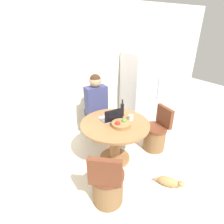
{
  "coord_description": "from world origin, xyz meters",
  "views": [
    {
      "loc": [
        -1.18,
        -1.88,
        2.11
      ],
      "look_at": [
        0.06,
        0.31,
        0.88
      ],
      "focal_mm": 28.0,
      "sensor_mm": 36.0,
      "label": 1
    }
  ],
  "objects_px": {
    "chair_near_left_corner": "(107,185)",
    "laptop": "(111,117)",
    "chair_right_side": "(155,135)",
    "fruit_bowl": "(121,124)",
    "refrigerator": "(140,90)",
    "person_seated": "(95,104)",
    "bottle": "(122,110)",
    "cat": "(169,182)",
    "dining_table": "(115,134)"
  },
  "relations": [
    {
      "from": "bottle",
      "to": "fruit_bowl",
      "type": "bearing_deg",
      "value": -125.39
    },
    {
      "from": "refrigerator",
      "to": "person_seated",
      "type": "xyz_separation_m",
      "value": [
        -1.2,
        -0.15,
        -0.06
      ]
    },
    {
      "from": "dining_table",
      "to": "cat",
      "type": "distance_m",
      "value": 1.08
    },
    {
      "from": "chair_right_side",
      "to": "cat",
      "type": "bearing_deg",
      "value": -21.63
    },
    {
      "from": "chair_right_side",
      "to": "person_seated",
      "type": "bearing_deg",
      "value": -130.22
    },
    {
      "from": "laptop",
      "to": "dining_table",
      "type": "bearing_deg",
      "value": 88.07
    },
    {
      "from": "fruit_bowl",
      "to": "cat",
      "type": "height_order",
      "value": "fruit_bowl"
    },
    {
      "from": "chair_near_left_corner",
      "to": "dining_table",
      "type": "bearing_deg",
      "value": -90.0
    },
    {
      "from": "bottle",
      "to": "dining_table",
      "type": "bearing_deg",
      "value": -145.98
    },
    {
      "from": "laptop",
      "to": "cat",
      "type": "distance_m",
      "value": 1.3
    },
    {
      "from": "person_seated",
      "to": "bottle",
      "type": "height_order",
      "value": "person_seated"
    },
    {
      "from": "cat",
      "to": "chair_near_left_corner",
      "type": "bearing_deg",
      "value": -143.1
    },
    {
      "from": "refrigerator",
      "to": "chair_right_side",
      "type": "height_order",
      "value": "refrigerator"
    },
    {
      "from": "refrigerator",
      "to": "bottle",
      "type": "bearing_deg",
      "value": -142.12
    },
    {
      "from": "chair_near_left_corner",
      "to": "chair_right_side",
      "type": "bearing_deg",
      "value": -119.71
    },
    {
      "from": "chair_near_left_corner",
      "to": "person_seated",
      "type": "relative_size",
      "value": 0.61
    },
    {
      "from": "refrigerator",
      "to": "chair_near_left_corner",
      "type": "xyz_separation_m",
      "value": [
        -1.72,
        -1.58,
        -0.54
      ]
    },
    {
      "from": "refrigerator",
      "to": "person_seated",
      "type": "height_order",
      "value": "refrigerator"
    },
    {
      "from": "chair_right_side",
      "to": "fruit_bowl",
      "type": "distance_m",
      "value": 0.93
    },
    {
      "from": "chair_right_side",
      "to": "fruit_bowl",
      "type": "relative_size",
      "value": 2.79
    },
    {
      "from": "person_seated",
      "to": "fruit_bowl",
      "type": "relative_size",
      "value": 4.56
    },
    {
      "from": "chair_right_side",
      "to": "cat",
      "type": "relative_size",
      "value": 2.37
    },
    {
      "from": "chair_near_left_corner",
      "to": "laptop",
      "type": "bearing_deg",
      "value": -85.54
    },
    {
      "from": "laptop",
      "to": "refrigerator",
      "type": "bearing_deg",
      "value": -146.73
    },
    {
      "from": "fruit_bowl",
      "to": "laptop",
      "type": "bearing_deg",
      "value": 96.17
    },
    {
      "from": "dining_table",
      "to": "chair_right_side",
      "type": "xyz_separation_m",
      "value": [
        0.83,
        -0.1,
        -0.23
      ]
    },
    {
      "from": "refrigerator",
      "to": "fruit_bowl",
      "type": "xyz_separation_m",
      "value": [
        -1.18,
        -1.04,
        -0.05
      ]
    },
    {
      "from": "dining_table",
      "to": "person_seated",
      "type": "height_order",
      "value": "person_seated"
    },
    {
      "from": "chair_near_left_corner",
      "to": "laptop",
      "type": "distance_m",
      "value": 1.06
    },
    {
      "from": "chair_near_left_corner",
      "to": "person_seated",
      "type": "distance_m",
      "value": 1.6
    },
    {
      "from": "refrigerator",
      "to": "bottle",
      "type": "height_order",
      "value": "refrigerator"
    },
    {
      "from": "refrigerator",
      "to": "dining_table",
      "type": "distance_m",
      "value": 1.55
    },
    {
      "from": "chair_right_side",
      "to": "fruit_bowl",
      "type": "xyz_separation_m",
      "value": [
        -0.8,
        -0.03,
        0.48
      ]
    },
    {
      "from": "bottle",
      "to": "chair_near_left_corner",
      "type": "bearing_deg",
      "value": -131.86
    },
    {
      "from": "person_seated",
      "to": "dining_table",
      "type": "bearing_deg",
      "value": 89.1
    },
    {
      "from": "dining_table",
      "to": "laptop",
      "type": "distance_m",
      "value": 0.29
    },
    {
      "from": "refrigerator",
      "to": "laptop",
      "type": "height_order",
      "value": "refrigerator"
    },
    {
      "from": "cat",
      "to": "bottle",
      "type": "bearing_deg",
      "value": 150.51
    },
    {
      "from": "person_seated",
      "to": "bottle",
      "type": "bearing_deg",
      "value": 109.58
    },
    {
      "from": "refrigerator",
      "to": "cat",
      "type": "bearing_deg",
      "value": -114.16
    },
    {
      "from": "chair_near_left_corner",
      "to": "person_seated",
      "type": "xyz_separation_m",
      "value": [
        0.52,
        1.44,
        0.48
      ]
    },
    {
      "from": "chair_near_left_corner",
      "to": "cat",
      "type": "relative_size",
      "value": 2.37
    },
    {
      "from": "fruit_bowl",
      "to": "bottle",
      "type": "xyz_separation_m",
      "value": [
        0.2,
        0.28,
        0.08
      ]
    },
    {
      "from": "dining_table",
      "to": "laptop",
      "type": "bearing_deg",
      "value": 88.07
    },
    {
      "from": "chair_near_left_corner",
      "to": "fruit_bowl",
      "type": "relative_size",
      "value": 2.79
    },
    {
      "from": "refrigerator",
      "to": "chair_near_left_corner",
      "type": "relative_size",
      "value": 1.97
    },
    {
      "from": "person_seated",
      "to": "cat",
      "type": "height_order",
      "value": "person_seated"
    },
    {
      "from": "cat",
      "to": "refrigerator",
      "type": "bearing_deg",
      "value": 117.55
    },
    {
      "from": "refrigerator",
      "to": "fruit_bowl",
      "type": "distance_m",
      "value": 1.58
    },
    {
      "from": "chair_near_left_corner",
      "to": "bottle",
      "type": "relative_size",
      "value": 2.78
    }
  ]
}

